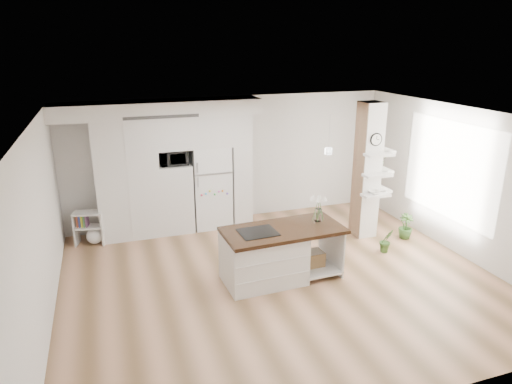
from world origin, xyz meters
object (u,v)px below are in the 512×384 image
(bookshelf, at_px, (91,230))
(floor_plant_a, at_px, (386,241))
(kitchen_island, at_px, (270,254))
(refrigerator, at_px, (211,186))

(bookshelf, xyz_separation_m, floor_plant_a, (5.22, -2.17, -0.06))
(bookshelf, relative_size, floor_plant_a, 1.44)
(kitchen_island, distance_m, bookshelf, 3.73)
(bookshelf, bearing_deg, kitchen_island, -27.38)
(kitchen_island, height_order, bookshelf, kitchen_island)
(kitchen_island, bearing_deg, refrigerator, 95.21)
(refrigerator, bearing_deg, kitchen_island, -82.34)
(refrigerator, height_order, kitchen_island, refrigerator)
(kitchen_island, relative_size, bookshelf, 3.03)
(floor_plant_a, bearing_deg, refrigerator, 139.74)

